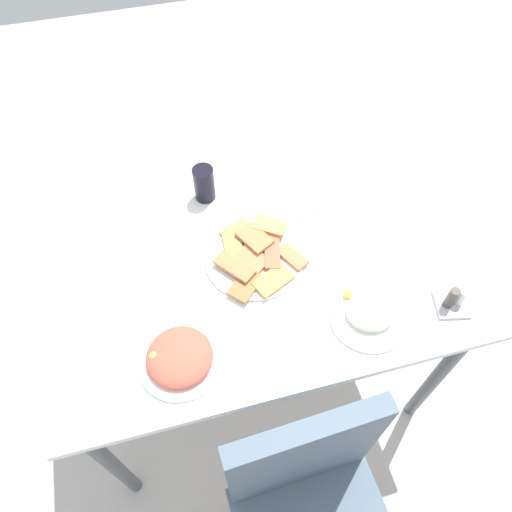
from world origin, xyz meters
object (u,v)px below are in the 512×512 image
Objects in this scene: salad_plate_rice at (369,314)px; condiment_caddy at (453,301)px; salad_plate_greens at (179,358)px; pide_platter at (256,256)px; paper_napkin at (323,212)px; dining_chair at (312,509)px; soda_can at (204,184)px; fork at (321,207)px; spoon at (325,215)px; dining_table at (256,280)px.

condiment_caddy reaches higher than salad_plate_rice.
pide_platter is at bearing -136.46° from salad_plate_greens.
salad_plate_rice reaches higher than salad_plate_greens.
salad_plate_greens is 0.52m from salad_plate_rice.
paper_napkin is at bearing -154.61° from pide_platter.
dining_chair is 7.48× the size of soda_can.
fork and spoon have the same top height.
dining_table is 4.07× the size of pide_platter.
spoon is at bearing -59.23° from condiment_caddy.
pide_platter is at bearing -107.36° from dining_table.
spoon is at bearing 152.82° from soda_can.
condiment_caddy is (-0.23, 0.39, 0.02)m from spoon.
pide_platter is at bearing -47.40° from salad_plate_rice.
spoon reaches higher than dining_table.
paper_napkin is (-0.25, -0.12, -0.01)m from pide_platter.
soda_can is 0.82m from condiment_caddy.
pide_platter is at bearing -31.16° from condiment_caddy.
dining_table is 7.61× the size of spoon.
soda_can is (0.09, -0.30, 0.15)m from dining_table.
fork is at bearing -61.38° from condiment_caddy.
soda_can is 0.39m from spoon.
soda_can is 1.14× the size of condiment_caddy.
spoon is (-0.25, -0.10, -0.01)m from pide_platter.
pide_platter is 0.29m from fork.
dining_table is at bearing 11.80° from spoon.
paper_napkin is 0.99× the size of spoon.
salad_plate_rice is at bearing 122.14° from soda_can.
dining_chair is (0.01, 0.63, -0.17)m from dining_table.
salad_plate_greens is (0.26, -0.39, 0.28)m from dining_chair.
soda_can is at bearing -24.78° from paper_napkin.
dining_chair is 0.71m from pide_platter.
salad_plate_rice reaches higher than spoon.
fork reaches higher than paper_napkin.
dining_table is 0.10m from pide_platter.
pide_platter is at bearing 8.55° from spoon.
salad_plate_greens is 1.46× the size of paper_napkin.
condiment_caddy is at bearing -144.45° from dining_chair.
salad_plate_greens is at bearing -56.89° from dining_chair.
pide_platter is (-0.02, -0.65, 0.27)m from dining_chair.
condiment_caddy reaches higher than dining_table.
dining_chair is at bearing 88.82° from dining_table.
soda_can is (-0.18, -0.54, 0.04)m from salad_plate_greens.
pide_platter is 2.47× the size of soda_can.
spoon is at bearing -109.66° from dining_chair.
condiment_caddy is at bearing 150.89° from dining_table.
condiment_caddy is (-0.48, 0.29, 0.01)m from pide_platter.
soda_can reaches higher than pide_platter.
salad_plate_greens is at bearing -0.74° from salad_plate_rice.
condiment_caddy is (-0.49, 0.27, 0.11)m from dining_table.
dining_chair is 0.55m from salad_plate_greens.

